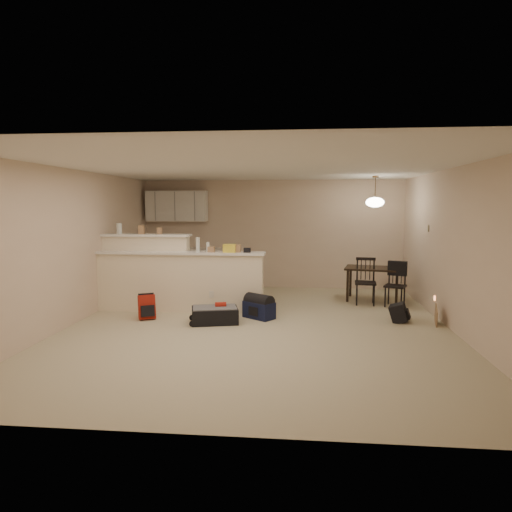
# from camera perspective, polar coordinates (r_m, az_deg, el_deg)

# --- Properties ---
(room) EXTENTS (7.00, 7.02, 2.50)m
(room) POSITION_cam_1_polar(r_m,az_deg,el_deg) (7.14, 0.26, 0.96)
(room) COLOR #BEB492
(room) RESTS_ON ground
(breakfast_bar) EXTENTS (3.08, 0.58, 1.39)m
(breakfast_bar) POSITION_cam_1_polar(r_m,az_deg,el_deg) (8.52, -10.99, -2.62)
(breakfast_bar) COLOR #F6E7C7
(breakfast_bar) RESTS_ON ground
(upper_cabinets) EXTENTS (1.40, 0.34, 0.70)m
(upper_cabinets) POSITION_cam_1_polar(r_m,az_deg,el_deg) (10.79, -9.87, 6.16)
(upper_cabinets) COLOR white
(upper_cabinets) RESTS_ON room
(kitchen_counter) EXTENTS (1.80, 0.60, 0.90)m
(kitchen_counter) POSITION_cam_1_polar(r_m,az_deg,el_deg) (10.71, -8.87, -1.60)
(kitchen_counter) COLOR white
(kitchen_counter) RESTS_ON ground
(thermostat) EXTENTS (0.02, 0.12, 0.12)m
(thermostat) POSITION_cam_1_polar(r_m,az_deg,el_deg) (8.95, 20.66, 3.26)
(thermostat) COLOR beige
(thermostat) RESTS_ON room
(jar) EXTENTS (0.10, 0.10, 0.20)m
(jar) POSITION_cam_1_polar(r_m,az_deg,el_deg) (8.87, -16.73, 3.31)
(jar) COLOR silver
(jar) RESTS_ON breakfast_bar
(cereal_box) EXTENTS (0.10, 0.07, 0.16)m
(cereal_box) POSITION_cam_1_polar(r_m,az_deg,el_deg) (8.72, -14.13, 3.20)
(cereal_box) COLOR #A47B54
(cereal_box) RESTS_ON breakfast_bar
(small_box) EXTENTS (0.08, 0.06, 0.12)m
(small_box) POSITION_cam_1_polar(r_m,az_deg,el_deg) (8.61, -11.95, 3.09)
(small_box) COLOR #A47B54
(small_box) RESTS_ON breakfast_bar
(bottle_a) EXTENTS (0.07, 0.07, 0.26)m
(bottle_a) POSITION_cam_1_polar(r_m,az_deg,el_deg) (8.22, -7.29, 1.41)
(bottle_a) COLOR silver
(bottle_a) RESTS_ON breakfast_bar
(bottle_b) EXTENTS (0.06, 0.06, 0.18)m
(bottle_b) POSITION_cam_1_polar(r_m,az_deg,el_deg) (8.18, -6.03, 1.13)
(bottle_b) COLOR silver
(bottle_b) RESTS_ON breakfast_bar
(bag_lump) EXTENTS (0.22, 0.18, 0.14)m
(bag_lump) POSITION_cam_1_polar(r_m,az_deg,el_deg) (8.11, -3.30, 0.97)
(bag_lump) COLOR #A47B54
(bag_lump) RESTS_ON breakfast_bar
(pouch) EXTENTS (0.12, 0.10, 0.08)m
(pouch) POSITION_cam_1_polar(r_m,az_deg,el_deg) (8.07, -1.12, 0.74)
(pouch) COLOR #A47B54
(pouch) RESTS_ON breakfast_bar
(extra_item_x) EXTENTS (0.11, 0.10, 0.14)m
(extra_item_x) POSITION_cam_1_polar(r_m,az_deg,el_deg) (8.09, -2.32, 0.95)
(extra_item_x) COLOR #A47B54
(extra_item_x) RESTS_ON breakfast_bar
(extra_item_y) EXTENTS (0.12, 0.10, 0.10)m
(extra_item_y) POSITION_cam_1_polar(r_m,az_deg,el_deg) (8.17, -5.61, 0.83)
(extra_item_y) COLOR #A47B54
(extra_item_y) RESTS_ON breakfast_bar
(dining_table) EXTENTS (1.20, 0.92, 0.67)m
(dining_table) POSITION_cam_1_polar(r_m,az_deg,el_deg) (9.49, 14.40, -1.88)
(dining_table) COLOR black
(dining_table) RESTS_ON ground
(pendant_lamp) EXTENTS (0.36, 0.36, 0.62)m
(pendant_lamp) POSITION_cam_1_polar(r_m,az_deg,el_deg) (9.40, 14.64, 6.58)
(pendant_lamp) COLOR brown
(pendant_lamp) RESTS_ON room
(dining_chair_near) EXTENTS (0.43, 0.42, 0.90)m
(dining_chair_near) POSITION_cam_1_polar(r_m,az_deg,el_deg) (9.10, 13.53, -3.11)
(dining_chair_near) COLOR black
(dining_chair_near) RESTS_ON ground
(dining_chair_far) EXTENTS (0.48, 0.47, 0.84)m
(dining_chair_far) POSITION_cam_1_polar(r_m,az_deg,el_deg) (9.06, 17.01, -3.46)
(dining_chair_far) COLOR black
(dining_chair_far) RESTS_ON ground
(suitcase) EXTENTS (0.84, 0.65, 0.25)m
(suitcase) POSITION_cam_1_polar(r_m,az_deg,el_deg) (7.57, -5.18, -7.39)
(suitcase) COLOR black
(suitcase) RESTS_ON ground
(red_backpack) EXTENTS (0.32, 0.27, 0.41)m
(red_backpack) POSITION_cam_1_polar(r_m,az_deg,el_deg) (7.99, -13.50, -6.22)
(red_backpack) COLOR #A31E12
(red_backpack) RESTS_ON ground
(navy_duffel) EXTENTS (0.59, 0.54, 0.29)m
(navy_duffel) POSITION_cam_1_polar(r_m,az_deg,el_deg) (7.84, 0.38, -6.75)
(navy_duffel) COLOR #101634
(navy_duffel) RESTS_ON ground
(black_daypack) EXTENTS (0.32, 0.39, 0.29)m
(black_daypack) POSITION_cam_1_polar(r_m,az_deg,el_deg) (7.98, 17.42, -6.80)
(black_daypack) COLOR black
(black_daypack) RESTS_ON ground
(cardboard_sheet) EXTENTS (0.10, 0.38, 0.29)m
(cardboard_sheet) POSITION_cam_1_polar(r_m,az_deg,el_deg) (7.94, 21.59, -7.01)
(cardboard_sheet) COLOR #A47B54
(cardboard_sheet) RESTS_ON ground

